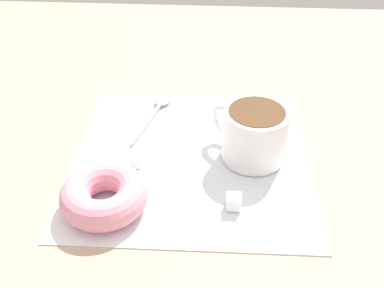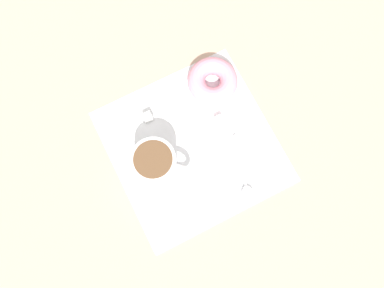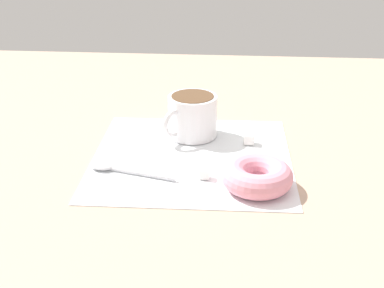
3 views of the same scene
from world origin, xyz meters
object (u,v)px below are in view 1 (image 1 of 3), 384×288
at_px(sugar_cube, 135,163).
at_px(sugar_cube_extra, 234,202).
at_px(spoon, 158,106).
at_px(coffee_cup, 254,133).
at_px(donut, 104,195).

xyz_separation_m(sugar_cube, sugar_cube_extra, (-0.06, -0.12, 0.00)).
bearing_deg(sugar_cube, spoon, -4.77).
height_order(coffee_cup, sugar_cube, coffee_cup).
height_order(coffee_cup, spoon, coffee_cup).
distance_m(sugar_cube, sugar_cube_extra, 0.14).
bearing_deg(donut, sugar_cube_extra, -86.77).
distance_m(donut, sugar_cube_extra, 0.15).
height_order(coffee_cup, donut, coffee_cup).
xyz_separation_m(coffee_cup, donut, (-0.10, 0.17, -0.02)).
bearing_deg(donut, sugar_cube, -17.69).
distance_m(coffee_cup, sugar_cube_extra, 0.10).
height_order(spoon, sugar_cube_extra, sugar_cube_extra).
xyz_separation_m(coffee_cup, sugar_cube_extra, (-0.10, 0.02, -0.03)).
bearing_deg(sugar_cube_extra, spoon, 29.20).
xyz_separation_m(spoon, sugar_cube_extra, (-0.20, -0.11, 0.00)).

